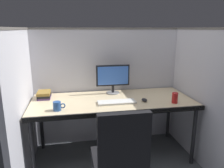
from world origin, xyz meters
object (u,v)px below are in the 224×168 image
object	(u,v)px
keyboard_main	(117,102)
computer_mouse	(144,100)
desk	(113,104)
coffee_mug	(57,106)
monitor_center	(113,77)
book_stack	(44,95)
soda_can	(175,98)

from	to	relation	value
keyboard_main	computer_mouse	distance (m)	0.33
desk	coffee_mug	xyz separation A→B (m)	(-0.63, -0.23, 0.10)
computer_mouse	keyboard_main	bearing A→B (deg)	-179.95
desk	monitor_center	size ratio (longest dim) A/B	4.42
computer_mouse	book_stack	distance (m)	1.21
keyboard_main	computer_mouse	world-z (taller)	computer_mouse
monitor_center	soda_can	xyz separation A→B (m)	(0.62, -0.51, -0.15)
keyboard_main	soda_can	xyz separation A→B (m)	(0.65, -0.12, 0.05)
computer_mouse	soda_can	size ratio (longest dim) A/B	0.79
soda_can	desk	bearing A→B (deg)	160.80
monitor_center	computer_mouse	distance (m)	0.53
keyboard_main	book_stack	size ratio (longest dim) A/B	1.96
desk	monitor_center	world-z (taller)	monitor_center
desk	book_stack	world-z (taller)	book_stack
coffee_mug	book_stack	bearing A→B (deg)	111.83
monitor_center	keyboard_main	bearing A→B (deg)	-94.41
book_stack	keyboard_main	bearing A→B (deg)	-22.50
computer_mouse	coffee_mug	xyz separation A→B (m)	(-0.98, -0.11, 0.03)
keyboard_main	coffee_mug	world-z (taller)	coffee_mug
monitor_center	computer_mouse	world-z (taller)	monitor_center
book_stack	coffee_mug	size ratio (longest dim) A/B	1.74
coffee_mug	monitor_center	bearing A→B (deg)	36.60
desk	computer_mouse	distance (m)	0.37
book_stack	coffee_mug	bearing A→B (deg)	-68.17
computer_mouse	book_stack	size ratio (longest dim) A/B	0.44
desk	computer_mouse	size ratio (longest dim) A/B	19.79
computer_mouse	book_stack	world-z (taller)	book_stack
computer_mouse	coffee_mug	distance (m)	0.98
soda_can	coffee_mug	size ratio (longest dim) A/B	0.97
soda_can	coffee_mug	bearing A→B (deg)	179.82
computer_mouse	soda_can	bearing A→B (deg)	-19.98
monitor_center	book_stack	bearing A→B (deg)	-176.81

